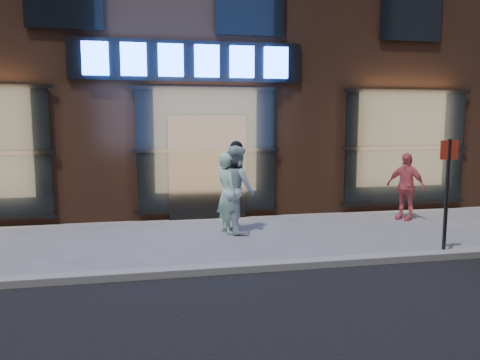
% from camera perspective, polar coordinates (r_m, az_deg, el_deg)
% --- Properties ---
extents(ground, '(90.00, 90.00, 0.00)m').
position_cam_1_polar(ground, '(7.27, 0.12, -11.11)').
color(ground, slate).
rests_on(ground, ground).
extents(curb, '(60.00, 0.25, 0.12)m').
position_cam_1_polar(curb, '(7.25, 0.12, -10.66)').
color(curb, gray).
rests_on(curb, ground).
extents(storefront_building, '(30.20, 8.28, 10.30)m').
position_cam_1_polar(storefront_building, '(15.08, -6.19, 18.24)').
color(storefront_building, '#54301E').
rests_on(storefront_building, ground).
extents(man_bowtie, '(0.54, 0.68, 1.64)m').
position_cam_1_polar(man_bowtie, '(9.47, -1.57, -1.65)').
color(man_bowtie, '#A2D5C0').
rests_on(man_bowtie, ground).
extents(man_cap, '(0.89, 1.02, 1.80)m').
position_cam_1_polar(man_cap, '(9.56, -0.45, -1.07)').
color(man_cap, white).
rests_on(man_cap, ground).
extents(passerby, '(0.82, 0.96, 1.55)m').
position_cam_1_polar(passerby, '(11.43, 19.52, -0.72)').
color(passerby, '#EE626B').
rests_on(passerby, ground).
extents(sign_post, '(0.32, 0.06, 1.99)m').
position_cam_1_polar(sign_post, '(8.51, 23.93, -0.72)').
color(sign_post, '#262628').
rests_on(sign_post, ground).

